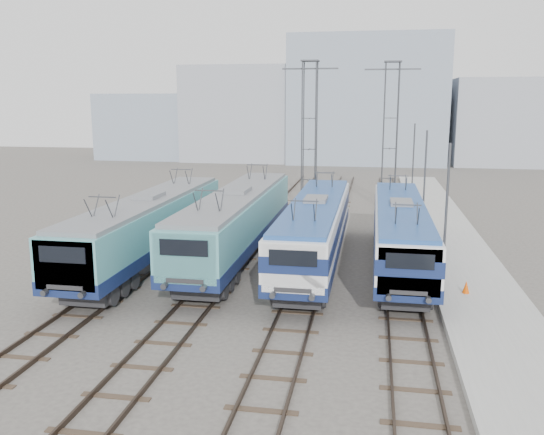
{
  "coord_description": "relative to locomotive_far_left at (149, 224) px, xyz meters",
  "views": [
    {
      "loc": [
        5.22,
        -24.98,
        8.82
      ],
      "look_at": [
        -0.43,
        7.0,
        2.27
      ],
      "focal_mm": 38.0,
      "sensor_mm": 36.0,
      "label": 1
    }
  ],
  "objects": [
    {
      "name": "safety_cone",
      "position": [
        16.3,
        -2.97,
        -1.68
      ],
      "size": [
        0.32,
        0.32,
        0.57
      ],
      "primitive_type": "cone",
      "color": "#E44C03",
      "rests_on": "platform"
    },
    {
      "name": "building_east",
      "position": [
        30.75,
        57.96,
        3.74
      ],
      "size": [
        16.0,
        12.0,
        12.0
      ],
      "primitive_type": "cube",
      "color": "#969CA7",
      "rests_on": "ground"
    },
    {
      "name": "building_far_west",
      "position": [
        -23.25,
        57.96,
        2.74
      ],
      "size": [
        14.0,
        10.0,
        10.0
      ],
      "primitive_type": "cube",
      "color": "#8795A8",
      "rests_on": "ground"
    },
    {
      "name": "platform",
      "position": [
        16.95,
        3.96,
        -2.11
      ],
      "size": [
        4.0,
        70.0,
        0.3
      ],
      "primitive_type": "cube",
      "color": "#9E9E99",
      "rests_on": "ground"
    },
    {
      "name": "building_center",
      "position": [
        10.75,
        57.96,
        6.74
      ],
      "size": [
        22.0,
        14.0,
        18.0
      ],
      "primitive_type": "cube",
      "color": "#8795A8",
      "rests_on": "ground"
    },
    {
      "name": "catenary_tower_west",
      "position": [
        6.75,
        17.96,
        4.38
      ],
      "size": [
        4.5,
        1.2,
        12.0
      ],
      "color": "#3F4247",
      "rests_on": "ground"
    },
    {
      "name": "locomotive_far_left",
      "position": [
        0.0,
        0.0,
        0.0
      ],
      "size": [
        2.87,
        18.14,
        3.41
      ],
      "color": "#142150",
      "rests_on": "ground"
    },
    {
      "name": "ground",
      "position": [
        6.75,
        -4.04,
        -2.26
      ],
      "size": [
        160.0,
        160.0,
        0.0
      ],
      "primitive_type": "plane",
      "color": "#514C47"
    },
    {
      "name": "mast_rear",
      "position": [
        15.35,
        21.96,
        1.24
      ],
      "size": [
        0.12,
        0.12,
        7.0
      ],
      "primitive_type": "cylinder",
      "color": "#3F4247",
      "rests_on": "ground"
    },
    {
      "name": "locomotive_center_right",
      "position": [
        9.0,
        1.15,
        -0.01
      ],
      "size": [
        2.79,
        17.62,
        3.31
      ],
      "color": "#142150",
      "rests_on": "ground"
    },
    {
      "name": "mast_mid",
      "position": [
        15.35,
        9.96,
        1.24
      ],
      "size": [
        0.12,
        0.12,
        7.0
      ],
      "primitive_type": "cylinder",
      "color": "#3F4247",
      "rests_on": "ground"
    },
    {
      "name": "mast_front",
      "position": [
        15.35,
        -2.04,
        1.24
      ],
      "size": [
        0.12,
        0.12,
        7.0
      ],
      "primitive_type": "cylinder",
      "color": "#3F4247",
      "rests_on": "ground"
    },
    {
      "name": "locomotive_center_left",
      "position": [
        4.5,
        1.83,
        0.08
      ],
      "size": [
        2.98,
        18.81,
        3.54
      ],
      "color": "#142150",
      "rests_on": "ground"
    },
    {
      "name": "catenary_tower_east",
      "position": [
        13.25,
        19.96,
        4.38
      ],
      "size": [
        4.5,
        1.2,
        12.0
      ],
      "color": "#3F4247",
      "rests_on": "ground"
    },
    {
      "name": "locomotive_far_right",
      "position": [
        13.5,
        1.5,
        -0.06
      ],
      "size": [
        2.71,
        17.13,
        3.22
      ],
      "color": "#142150",
      "rests_on": "ground"
    },
    {
      "name": "building_west",
      "position": [
        -7.25,
        57.96,
        4.74
      ],
      "size": [
        18.0,
        12.0,
        14.0
      ],
      "primitive_type": "cube",
      "color": "#969CA7",
      "rests_on": "ground"
    }
  ]
}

